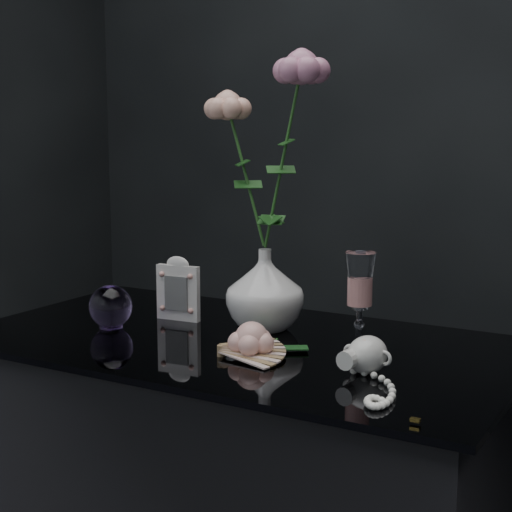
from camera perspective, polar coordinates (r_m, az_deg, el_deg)
The scene contains 8 objects.
vase at distance 1.56m, azimuth 0.64°, elevation -2.46°, with size 0.16×0.16×0.16m, color white.
wine_glass at distance 1.41m, azimuth 7.54°, elevation -3.38°, with size 0.06×0.06×0.18m, color white, non-canonical shape.
picture_frame at distance 1.64m, azimuth -5.69°, elevation -2.35°, with size 0.10×0.08×0.14m, color silver, non-canonical shape.
paperweight at distance 1.60m, azimuth -10.53°, elevation -3.64°, with size 0.09×0.09×0.09m, color #AE84D8, non-canonical shape.
paper_fan at distance 1.39m, azimuth -2.56°, elevation -6.82°, with size 0.23×0.18×0.02m, color beige, non-canonical shape.
loose_rose at distance 1.39m, azimuth -0.33°, elevation -6.05°, with size 0.14×0.18×0.06m, color #FFB0A4, non-canonical shape.
pearl_jar at distance 1.31m, azimuth 8.09°, elevation -7.00°, with size 0.22×0.23×0.07m, color silver, non-canonical shape.
roses at distance 1.53m, azimuth 0.79°, elevation 7.97°, with size 0.24×0.11×0.43m.
Camera 1 is at (0.75, -1.19, 1.16)m, focal length 55.00 mm.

